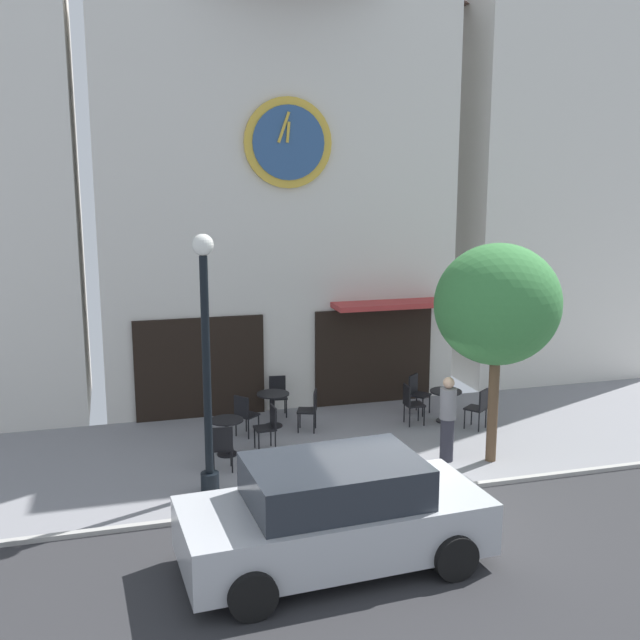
# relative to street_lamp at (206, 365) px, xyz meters

# --- Properties ---
(ground_plane) EXTENTS (27.32, 12.11, 0.13)m
(ground_plane) POSITION_rel_street_lamp_xyz_m (3.07, -1.84, -2.31)
(ground_plane) COLOR gray
(clock_building) EXTENTS (8.31, 4.38, 11.18)m
(clock_building) POSITION_rel_street_lamp_xyz_m (2.43, 5.68, 3.46)
(clock_building) COLOR silver
(clock_building) RESTS_ON ground_plane
(neighbor_building_right) EXTENTS (5.35, 3.74, 14.04)m
(neighbor_building_right) POSITION_rel_street_lamp_xyz_m (10.05, 6.07, 4.74)
(neighbor_building_right) COLOR silver
(neighbor_building_right) RESTS_ON ground_plane
(street_lamp) EXTENTS (0.36, 0.36, 4.49)m
(street_lamp) POSITION_rel_street_lamp_xyz_m (0.00, 0.00, 0.00)
(street_lamp) COLOR black
(street_lamp) RESTS_ON ground_plane
(street_tree) EXTENTS (2.40, 2.16, 4.21)m
(street_tree) POSITION_rel_street_lamp_xyz_m (5.42, -0.00, 0.77)
(street_tree) COLOR brown
(street_tree) RESTS_ON ground_plane
(cafe_table_center_left) EXTENTS (0.66, 0.66, 0.73)m
(cafe_table_center_left) POSITION_rel_street_lamp_xyz_m (0.56, 1.67, -1.78)
(cafe_table_center_left) COLOR black
(cafe_table_center_left) RESTS_ON ground_plane
(cafe_table_leftmost) EXTENTS (0.71, 0.71, 0.76)m
(cafe_table_leftmost) POSITION_rel_street_lamp_xyz_m (1.79, 3.07, -1.75)
(cafe_table_leftmost) COLOR black
(cafe_table_leftmost) RESTS_ON ground_plane
(cafe_table_near_door) EXTENTS (0.71, 0.71, 0.72)m
(cafe_table_near_door) POSITION_rel_street_lamp_xyz_m (5.57, 2.34, -1.77)
(cafe_table_near_door) COLOR black
(cafe_table_near_door) RESTS_ON ground_plane
(cafe_chair_under_awning) EXTENTS (0.41, 0.41, 0.90)m
(cafe_chair_under_awning) POSITION_rel_street_lamp_xyz_m (4.74, 2.37, -1.75)
(cafe_chair_under_awning) COLOR black
(cafe_chair_under_awning) RESTS_ON ground_plane
(cafe_chair_near_tree) EXTENTS (0.56, 0.56, 0.90)m
(cafe_chair_near_tree) POSITION_rel_street_lamp_xyz_m (1.08, 2.61, -1.75)
(cafe_chair_near_tree) COLOR black
(cafe_chair_near_tree) RESTS_ON ground_plane
(cafe_chair_mid_row) EXTENTS (0.52, 0.52, 0.90)m
(cafe_chair_mid_row) POSITION_rel_street_lamp_xyz_m (2.51, 2.57, -1.75)
(cafe_chair_mid_row) COLOR black
(cafe_chair_mid_row) RESTS_ON ground_plane
(cafe_chair_outer) EXTENTS (0.56, 0.56, 0.90)m
(cafe_chair_outer) POSITION_rel_street_lamp_xyz_m (5.18, 3.08, -1.75)
(cafe_chair_outer) COLOR black
(cafe_chair_outer) RESTS_ON ground_plane
(cafe_chair_facing_street) EXTENTS (0.56, 0.56, 0.90)m
(cafe_chair_facing_street) POSITION_rel_street_lamp_xyz_m (6.05, 1.69, -1.75)
(cafe_chair_facing_street) COLOR black
(cafe_chair_facing_street) RESTS_ON ground_plane
(cafe_chair_curbside) EXTENTS (0.45, 0.45, 0.90)m
(cafe_chair_curbside) POSITION_rel_street_lamp_xyz_m (2.06, 3.82, -1.75)
(cafe_chair_curbside) COLOR black
(cafe_chair_curbside) RESTS_ON ground_plane
(cafe_chair_facing_wall) EXTENTS (0.42, 0.42, 0.90)m
(cafe_chair_facing_wall) POSITION_rel_street_lamp_xyz_m (1.41, 1.74, -1.75)
(cafe_chair_facing_wall) COLOR black
(cafe_chair_facing_wall) RESTS_ON ground_plane
(cafe_chair_corner) EXTENTS (0.43, 0.43, 0.90)m
(cafe_chair_corner) POSITION_rel_street_lamp_xyz_m (0.35, 0.84, -1.75)
(cafe_chair_corner) COLOR black
(cafe_chair_corner) RESTS_ON ground_plane
(pedestrian_grey) EXTENTS (0.39, 0.39, 1.67)m
(pedestrian_grey) POSITION_rel_street_lamp_xyz_m (4.59, 0.22, -1.42)
(pedestrian_grey) COLOR #2D2D38
(pedestrian_grey) RESTS_ON ground_plane
(parked_car_silver) EXTENTS (4.40, 2.22, 1.55)m
(parked_car_silver) POSITION_rel_street_lamp_xyz_m (1.38, -2.92, -1.52)
(parked_car_silver) COLOR #B7BABF
(parked_car_silver) RESTS_ON ground_plane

